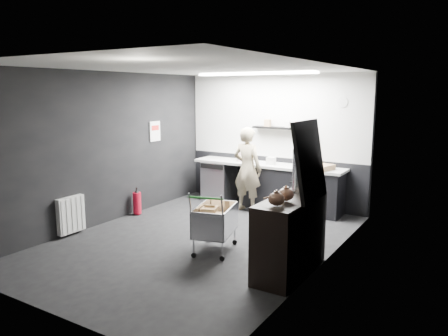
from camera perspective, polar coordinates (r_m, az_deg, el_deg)
The scene contains 22 objects.
floor at distance 7.09m, azimuth -3.27°, elevation -9.40°, with size 5.50×5.50×0.00m, color black.
ceiling at distance 6.69m, azimuth -3.50°, elevation 12.96°, with size 5.50×5.50×0.00m, color beige.
wall_back at distance 9.13m, azimuth 6.60°, elevation 3.65°, with size 5.50×5.50×0.00m, color black.
wall_front at distance 4.81m, azimuth -22.54°, elevation -2.83°, with size 5.50×5.50×0.00m, color black.
wall_left at distance 8.07m, azimuth -15.10°, elevation 2.52°, with size 5.50×5.50×0.00m, color black.
wall_right at distance 5.86m, azimuth 12.86°, elevation -0.12°, with size 5.50×5.50×0.00m, color black.
kitchen_wall_panel at distance 9.07m, azimuth 6.61°, elevation 6.77°, with size 3.95×0.02×1.70m, color silver.
dado_panel at distance 9.24m, azimuth 6.44°, elevation -1.61°, with size 3.95×0.02×1.00m, color black.
floating_shelf at distance 8.90m, azimuth 7.45°, elevation 5.21°, with size 1.20×0.22×0.04m, color black.
wall_clock at distance 8.55m, azimuth 15.24°, elevation 8.31°, with size 0.20×0.20×0.03m, color silver.
poster at distance 8.96m, azimuth -9.01°, elevation 4.76°, with size 0.02×0.30×0.40m, color white.
poster_red_band at distance 8.96m, azimuth -9.00°, elevation 5.20°, with size 0.01×0.22×0.10m, color red.
radiator at distance 7.64m, azimuth -19.38°, elevation -5.78°, with size 0.10×0.50×0.60m, color silver.
ceiling_strip at distance 8.27m, azimuth 4.07°, elevation 12.19°, with size 2.40×0.20×0.04m, color white.
prep_counter at distance 8.92m, azimuth 6.37°, elevation -2.31°, with size 3.20×0.61×0.90m.
person at distance 8.60m, azimuth 3.07°, elevation -0.16°, with size 0.61×0.40×1.67m, color beige.
shopping_cart at distance 6.50m, azimuth -1.21°, elevation -7.09°, with size 0.71×0.98×0.93m.
sideboard at distance 5.77m, azimuth 8.89°, elevation -7.49°, with size 0.57×1.34×2.00m.
fire_extinguisher at distance 8.56m, azimuth -11.29°, elevation -4.40°, with size 0.16×0.16×0.51m.
cardboard_box at distance 8.42m, azimuth 12.32°, elevation 0.18°, with size 0.49×0.37×0.10m, color #9D7954.
pink_tub at distance 9.16m, azimuth 2.24°, elevation 1.50°, with size 0.20×0.20×0.20m, color beige.
white_container at distance 8.79m, azimuth 6.16°, elevation 0.94°, with size 0.17×0.13×0.15m, color silver.
Camera 1 is at (3.85, -5.47, 2.36)m, focal length 35.00 mm.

